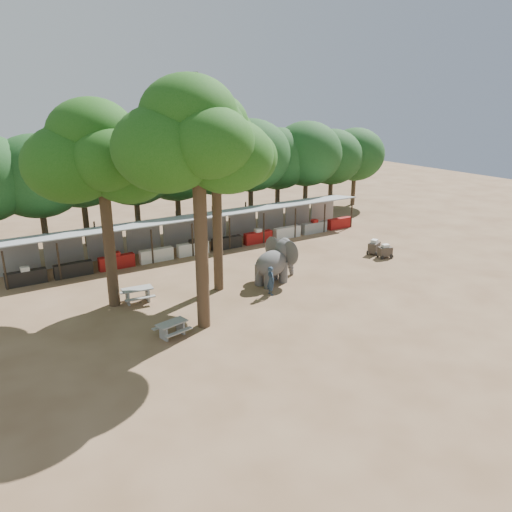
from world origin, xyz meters
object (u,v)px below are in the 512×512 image
picnic_table_near (172,327)px  cart_front (385,251)px  handler (271,281)px  yard_tree_back (212,143)px  yard_tree_center (193,139)px  picnic_table_far (137,293)px  yard_tree_left (97,155)px  elephant (276,261)px  cart_back (374,247)px

picnic_table_near → cart_front: bearing=-1.8°
handler → cart_front: bearing=-76.0°
yard_tree_back → cart_front: (12.97, -1.24, -8.05)m
yard_tree_center → picnic_table_far: bearing=110.2°
yard_tree_left → cart_front: size_ratio=9.50×
picnic_table_far → handler: bearing=-17.7°
yard_tree_back → elephant: yard_tree_back is taller
cart_front → elephant: bearing=-166.0°
handler → cart_back: 10.99m
yard_tree_left → yard_tree_center: size_ratio=0.92×
handler → elephant: bearing=-35.2°
yard_tree_left → cart_front: (18.97, -2.24, -7.71)m
yard_tree_left → picnic_table_near: yard_tree_left is taller
yard_tree_back → handler: (2.27, -2.57, -7.68)m
yard_tree_center → handler: (5.27, 1.43, -8.35)m
elephant → yard_tree_left: bearing=152.7°
handler → picnic_table_near: size_ratio=1.00×
handler → yard_tree_back: bearing=48.3°
yard_tree_left → cart_back: bearing=-3.5°
cart_front → cart_back: 1.09m
yard_tree_back → handler: 8.42m
cart_front → yard_tree_back: bearing=-170.0°
yard_tree_left → cart_back: (18.98, -1.16, -7.67)m
yard_tree_center → handler: 9.98m
yard_tree_center → yard_tree_back: bearing=53.1°
yard_tree_back → handler: yard_tree_back is taller
picnic_table_near → yard_tree_left: bearing=91.7°
yard_tree_back → cart_front: bearing=-5.5°
yard_tree_center → picnic_table_near: (-1.68, -0.41, -8.73)m
picnic_table_far → cart_front: size_ratio=1.57×
cart_back → handler: bearing=168.5°
handler → yard_tree_left: bearing=73.5°
yard_tree_back → picnic_table_far: (-4.65, 0.47, -7.99)m
picnic_table_far → picnic_table_near: bearing=-84.3°
picnic_table_near → cart_front: (17.65, 3.17, 0.01)m
yard_tree_center → elephant: size_ratio=3.37×
cart_back → elephant: bearing=160.9°
yard_tree_left → picnic_table_near: 9.52m
yard_tree_back → picnic_table_far: size_ratio=6.24×
yard_tree_left → yard_tree_back: size_ratio=0.97×
picnic_table_far → cart_front: cart_front is taller
handler → picnic_table_near: (-6.95, -1.84, -0.37)m
handler → cart_front: size_ratio=1.48×
yard_tree_left → yard_tree_center: 5.92m
yard_tree_center → yard_tree_back: size_ratio=1.06×
yard_tree_left → handler: (8.27, -3.57, -7.34)m
handler → cart_back: handler is taller
elephant → picnic_table_near: (-8.37, -3.42, -0.84)m
handler → picnic_table_near: handler is taller
picnic_table_far → yard_tree_center: bearing=-63.7°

